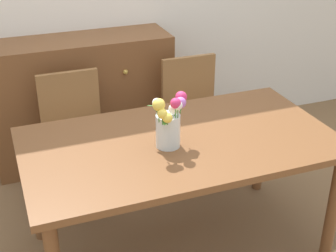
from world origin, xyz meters
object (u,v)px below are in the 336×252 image
chair_left (75,129)px  flower_vase (169,122)px  chair_right (194,109)px  dining_table (180,153)px  dresser (82,100)px

chair_left → flower_vase: bearing=112.7°
chair_left → chair_right: (0.90, 0.00, 0.00)m
dining_table → dresser: size_ratio=1.25×
dining_table → chair_left: 0.95m
dining_table → chair_right: (0.45, 0.83, -0.16)m
chair_left → chair_right: bearing=-180.0°
flower_vase → dining_table: bearing=29.3°
dresser → flower_vase: flower_vase is taller
dining_table → chair_left: (-0.45, 0.83, -0.16)m
dining_table → chair_right: size_ratio=1.95×
dining_table → flower_vase: size_ratio=5.70×
dining_table → dresser: 1.37m
chair_left → dresser: (0.16, 0.50, -0.02)m
dresser → flower_vase: bearing=-81.4°
dining_table → dresser: dresser is taller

